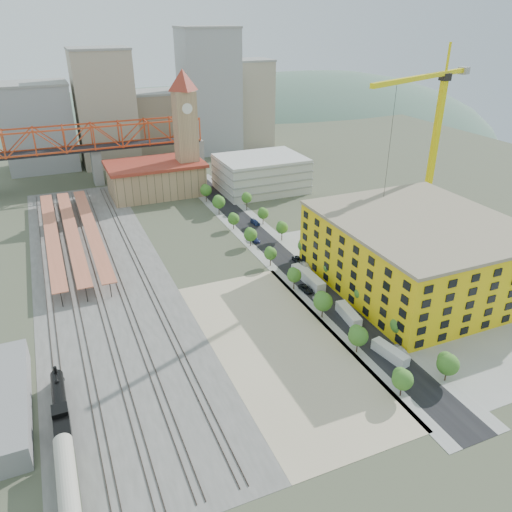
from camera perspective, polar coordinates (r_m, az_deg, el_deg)
name	(u,v)px	position (r m, az deg, el deg)	size (l,w,h in m)	color
ground	(243,280)	(138.29, -1.44, -2.78)	(400.00, 400.00, 0.00)	#474C38
ballast_strip	(101,277)	(146.47, -17.27, -2.29)	(36.00, 165.00, 0.06)	#605E59
dirt_lot	(280,346)	(112.57, 2.73, -10.27)	(28.00, 67.00, 0.06)	tan
street_asphalt	(273,249)	(156.23, 1.95, 0.79)	(12.00, 170.00, 0.06)	black
sidewalk_west	(257,252)	(154.18, 0.09, 0.44)	(3.00, 170.00, 0.04)	gray
sidewalk_east	(289,246)	(158.45, 3.75, 1.12)	(3.00, 170.00, 0.04)	gray
construction_pad	(422,281)	(145.09, 18.41, -2.75)	(50.00, 90.00, 0.06)	gray
rail_tracks	(95,278)	(146.32, -17.97, -2.37)	(26.56, 160.00, 0.18)	#382B23
platform_canopies	(72,231)	(169.70, -20.33, 2.68)	(16.00, 80.00, 4.12)	#CB6B4E
station_hall	(156,178)	(207.51, -11.37, 8.73)	(38.00, 24.00, 13.10)	tan
clock_tower	(185,121)	(203.29, -8.11, 15.03)	(12.00, 12.00, 52.00)	tan
parking_garage	(261,174)	(208.38, 0.55, 9.41)	(34.00, 26.00, 14.00)	silver
truss_bridge	(93,140)	(223.71, -18.10, 12.46)	(94.00, 9.60, 25.60)	gray
construction_building	(418,252)	(139.14, 18.00, 0.40)	(44.60, 50.60, 18.80)	yellow
street_trees	(287,262)	(148.18, 3.58, -0.74)	(15.40, 124.40, 8.00)	#38631D
skyline	(150,111)	(263.91, -12.00, 15.94)	(133.00, 46.00, 60.00)	#9EA0A3
distant_hills	(177,213)	(410.28, -9.07, 4.83)	(647.00, 264.00, 227.00)	#4C6B59
locomotive	(60,406)	(101.72, -21.48, -15.65)	(2.74, 21.15, 5.29)	black
coach	(68,487)	(86.66, -20.67, -23.50)	(3.04, 17.63, 5.53)	#293D21
tower_crane	(433,123)	(166.71, 19.55, 14.17)	(51.68, 23.45, 59.07)	yellow
site_trailer_a	(390,353)	(112.33, 15.08, -10.62)	(2.37, 8.99, 2.46)	silver
site_trailer_b	(348,314)	(122.89, 10.52, -6.58)	(2.47, 9.40, 2.57)	silver
site_trailer_c	(312,280)	(135.98, 6.39, -2.80)	(2.74, 10.41, 2.85)	silver
site_trailer_d	(304,274)	(139.65, 5.46, -2.02)	(2.36, 8.98, 2.46)	silver
car_0	(401,380)	(106.60, 16.21, -13.44)	(1.58, 3.92, 1.34)	silver
car_1	(318,301)	(128.31, 7.15, -5.12)	(1.42, 4.08, 1.35)	gray
car_2	(306,289)	(133.34, 5.71, -3.75)	(2.24, 4.85, 1.35)	black
car_3	(254,239)	(161.29, -0.19, 1.92)	(2.07, 5.10, 1.48)	navy
car_4	(402,352)	(114.14, 16.32, -10.43)	(1.81, 4.50, 1.53)	white
car_5	(305,266)	(144.63, 5.66, -1.18)	(1.67, 4.79, 1.58)	#ADACB2
car_6	(298,260)	(148.36, 4.79, -0.46)	(2.23, 4.85, 1.35)	black
car_7	(255,222)	(174.74, -0.09, 3.87)	(1.95, 4.80, 1.39)	navy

